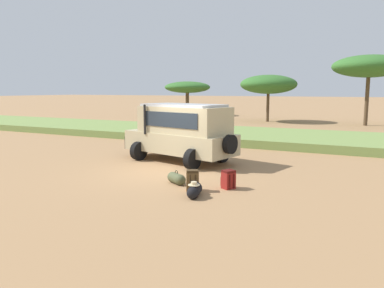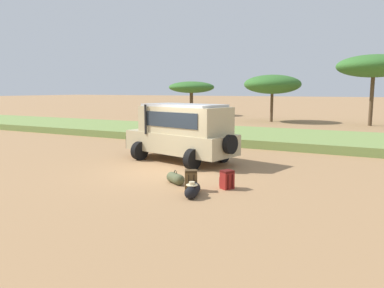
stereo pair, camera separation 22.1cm
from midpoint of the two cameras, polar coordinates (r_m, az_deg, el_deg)
name	(u,v)px [view 1 (the left image)]	position (r m, az deg, el deg)	size (l,w,h in m)	color
ground_plane	(166,172)	(14.01, -4.44, -4.24)	(320.00, 320.00, 0.00)	#9E754C
grass_bank	(250,136)	(23.22, 8.61, 1.23)	(120.00, 7.00, 0.44)	olive
safari_vehicle	(182,131)	(15.80, -2.00, 1.96)	(5.48, 3.44, 2.44)	tan
backpack_beside_front_wheel	(192,181)	(11.34, -0.49, -5.61)	(0.45, 0.46, 0.64)	brown
backpack_cluster_center	(228,180)	(11.64, 4.99, -5.41)	(0.48, 0.46, 0.58)	maroon
duffel_bag_low_black_case	(195,190)	(10.78, -0.20, -7.06)	(0.49, 0.89, 0.45)	black
duffel_bag_soft_canvas	(176,178)	(12.22, -2.90, -5.26)	(0.79, 0.60, 0.45)	#4C5133
acacia_tree_far_left	(187,87)	(44.87, -0.87, 8.62)	(5.53, 4.89, 4.00)	brown
acacia_tree_left_mid	(268,84)	(36.52, 11.40, 8.89)	(5.33, 5.24, 4.43)	brown
acacia_tree_centre_back	(369,66)	(35.11, 25.21, 10.65)	(5.97, 5.50, 5.91)	brown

